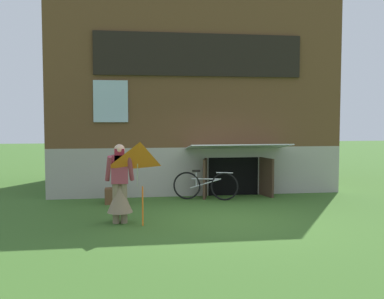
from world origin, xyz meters
name	(u,v)px	position (x,y,z in m)	size (l,w,h in m)	color
ground_plane	(223,220)	(0.00, 0.00, 0.00)	(60.00, 60.00, 0.00)	#386023
log_house	(187,99)	(0.00, 5.42, 2.75)	(8.17, 5.97, 5.49)	#9E998E
person	(120,190)	(-2.15, 0.00, 0.68)	(0.61, 0.52, 1.62)	#7F6B51
kite	(140,161)	(-1.75, -0.48, 1.31)	(0.90, 0.83, 1.62)	orange
bicycle_silver	(205,185)	(0.06, 2.36, 0.38)	(1.65, 0.57, 0.78)	black
wooden_crate	(114,196)	(-2.31, 2.19, 0.19)	(0.43, 0.36, 0.39)	brown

